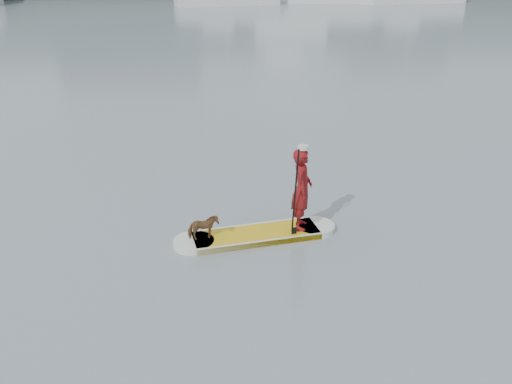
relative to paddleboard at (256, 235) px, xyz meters
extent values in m
plane|color=slate|center=(2.54, -3.62, -0.06)|extent=(140.00, 140.00, 0.00)
cube|color=gold|center=(0.00, 0.00, 0.00)|extent=(2.59, 1.17, 0.12)
cylinder|color=silver|center=(-1.24, -0.19, 0.00)|extent=(0.80, 0.80, 0.12)
cylinder|color=silver|center=(1.24, 0.19, 0.00)|extent=(0.80, 0.80, 0.12)
cube|color=silver|center=(-0.06, 0.37, 0.00)|extent=(2.48, 0.44, 0.12)
cube|color=silver|center=(0.06, -0.37, 0.00)|extent=(2.48, 0.44, 0.12)
imported|color=maroon|center=(0.92, 0.14, 0.89)|extent=(0.50, 0.67, 1.67)
cylinder|color=silver|center=(0.92, 0.14, 1.76)|extent=(0.22, 0.22, 0.07)
imported|color=brown|center=(-1.04, -0.16, 0.31)|extent=(0.63, 0.39, 0.49)
cylinder|color=black|center=(0.74, -0.14, 0.94)|extent=(0.08, 0.30, 1.89)
cube|color=black|center=(0.74, -0.14, 0.04)|extent=(0.10, 0.03, 0.32)
camera|label=1|loc=(-1.07, -9.91, 5.47)|focal=40.00mm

